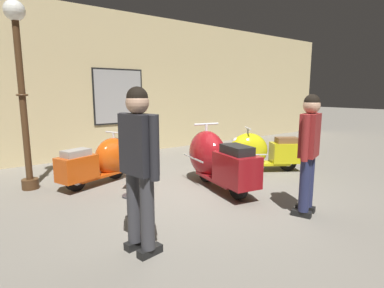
{
  "coord_description": "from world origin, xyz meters",
  "views": [
    {
      "loc": [
        -3.28,
        -3.84,
        1.71
      ],
      "look_at": [
        0.24,
        0.9,
        0.7
      ],
      "focal_mm": 28.6,
      "sensor_mm": 36.0,
      "label": 1
    }
  ],
  "objects_px": {
    "scooter_0": "(103,160)",
    "scooter_1": "(215,159)",
    "visitor_0": "(309,147)",
    "visitor_1": "(139,160)",
    "scooter_2": "(260,151)",
    "info_stanchion": "(130,169)",
    "lamppost": "(21,78)"
  },
  "relations": [
    {
      "from": "scooter_0",
      "to": "scooter_1",
      "type": "bearing_deg",
      "value": -63.34
    },
    {
      "from": "scooter_1",
      "to": "visitor_0",
      "type": "height_order",
      "value": "visitor_0"
    },
    {
      "from": "scooter_1",
      "to": "visitor_1",
      "type": "relative_size",
      "value": 1.09
    },
    {
      "from": "scooter_2",
      "to": "visitor_0",
      "type": "xyz_separation_m",
      "value": [
        -1.31,
        -1.97,
        0.53
      ]
    },
    {
      "from": "scooter_2",
      "to": "info_stanchion",
      "type": "distance_m",
      "value": 2.98
    },
    {
      "from": "scooter_2",
      "to": "info_stanchion",
      "type": "bearing_deg",
      "value": 29.12
    },
    {
      "from": "scooter_0",
      "to": "visitor_1",
      "type": "distance_m",
      "value": 2.87
    },
    {
      "from": "visitor_1",
      "to": "lamppost",
      "type": "bearing_deg",
      "value": 90.79
    },
    {
      "from": "visitor_1",
      "to": "info_stanchion",
      "type": "relative_size",
      "value": 1.6
    },
    {
      "from": "scooter_0",
      "to": "visitor_0",
      "type": "xyz_separation_m",
      "value": [
        1.72,
        -3.19,
        0.54
      ]
    },
    {
      "from": "scooter_1",
      "to": "visitor_0",
      "type": "distance_m",
      "value": 1.8
    },
    {
      "from": "lamppost",
      "to": "visitor_0",
      "type": "relative_size",
      "value": 1.89
    },
    {
      "from": "lamppost",
      "to": "visitor_1",
      "type": "xyz_separation_m",
      "value": [
        0.58,
        -3.15,
        -0.92
      ]
    },
    {
      "from": "info_stanchion",
      "to": "scooter_2",
      "type": "bearing_deg",
      "value": -3.44
    },
    {
      "from": "scooter_0",
      "to": "visitor_1",
      "type": "height_order",
      "value": "visitor_1"
    },
    {
      "from": "lamppost",
      "to": "visitor_0",
      "type": "bearing_deg",
      "value": -50.91
    },
    {
      "from": "visitor_1",
      "to": "scooter_1",
      "type": "bearing_deg",
      "value": 21.27
    },
    {
      "from": "scooter_1",
      "to": "scooter_2",
      "type": "xyz_separation_m",
      "value": [
        1.5,
        0.24,
        -0.08
      ]
    },
    {
      "from": "scooter_1",
      "to": "visitor_1",
      "type": "height_order",
      "value": "visitor_1"
    },
    {
      "from": "visitor_1",
      "to": "info_stanchion",
      "type": "distance_m",
      "value": 1.92
    },
    {
      "from": "scooter_0",
      "to": "lamppost",
      "type": "height_order",
      "value": "lamppost"
    },
    {
      "from": "scooter_0",
      "to": "scooter_2",
      "type": "distance_m",
      "value": 3.26
    },
    {
      "from": "scooter_0",
      "to": "scooter_2",
      "type": "bearing_deg",
      "value": -41.54
    },
    {
      "from": "lamppost",
      "to": "visitor_1",
      "type": "distance_m",
      "value": 3.33
    },
    {
      "from": "scooter_1",
      "to": "visitor_1",
      "type": "distance_m",
      "value": 2.55
    },
    {
      "from": "scooter_0",
      "to": "visitor_1",
      "type": "xyz_separation_m",
      "value": [
        -0.62,
        -2.74,
        0.59
      ]
    },
    {
      "from": "visitor_1",
      "to": "info_stanchion",
      "type": "xyz_separation_m",
      "value": [
        0.68,
        1.71,
        -0.56
      ]
    },
    {
      "from": "visitor_1",
      "to": "info_stanchion",
      "type": "height_order",
      "value": "visitor_1"
    },
    {
      "from": "visitor_0",
      "to": "visitor_1",
      "type": "distance_m",
      "value": 2.38
    },
    {
      "from": "visitor_0",
      "to": "scooter_0",
      "type": "bearing_deg",
      "value": 8.27
    },
    {
      "from": "lamppost",
      "to": "info_stanchion",
      "type": "bearing_deg",
      "value": -48.92
    },
    {
      "from": "scooter_1",
      "to": "lamppost",
      "type": "height_order",
      "value": "lamppost"
    }
  ]
}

